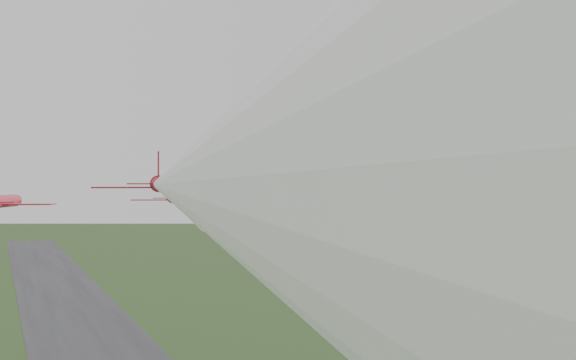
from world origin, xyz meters
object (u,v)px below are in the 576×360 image
object	(u,v)px
jet_row4_right	(531,154)
jet_row2_left	(176,201)
jet_row2_right	(451,189)
jet_lead	(270,177)
jet_row3_mid	(345,161)
jet_row4_left	(161,184)

from	to	relation	value
jet_row4_right	jet_row2_left	bearing A→B (deg)	130.52
jet_row2_right	jet_lead	bearing A→B (deg)	134.28
jet_lead	jet_row3_mid	world-z (taller)	jet_row3_mid
jet_row2_right	jet_row4_left	bearing A→B (deg)	-130.30
jet_lead	jet_row2_left	size ratio (longest dim) A/B	0.96
jet_row4_left	jet_row4_right	size ratio (longest dim) A/B	1.18
jet_row3_mid	jet_row4_left	xyz separation A→B (m)	(-14.82, -11.08, -1.62)
jet_row2_right	jet_row2_left	bearing A→B (deg)	-172.29
jet_row3_mid	jet_row2_left	bearing A→B (deg)	130.20
jet_row2_right	jet_row3_mid	bearing A→B (deg)	-128.43
jet_row2_left	jet_row4_right	xyz separation A→B (m)	(15.04, -27.75, 3.12)
jet_row2_left	jet_row4_right	distance (m)	31.71
jet_row4_left	jet_row2_left	bearing A→B (deg)	86.84
jet_lead	jet_row4_right	xyz separation A→B (m)	(0.99, -44.26, 0.95)
jet_lead	jet_row3_mid	xyz separation A→B (m)	(-5.91, -33.28, 0.83)
jet_row2_right	jet_row4_left	xyz separation A→B (m)	(-32.62, -26.58, 0.43)
jet_row3_mid	jet_row4_right	xyz separation A→B (m)	(6.90, -10.97, 0.12)
jet_row2_left	jet_row2_right	xyz separation A→B (m)	(25.94, -1.27, 0.96)
jet_row2_right	jet_row3_mid	xyz separation A→B (m)	(-17.80, -15.50, 2.05)
jet_row4_right	jet_row2_right	bearing A→B (deg)	79.68
jet_row3_mid	jet_row4_left	world-z (taller)	jet_row3_mid
jet_lead	jet_row4_left	bearing A→B (deg)	-99.96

